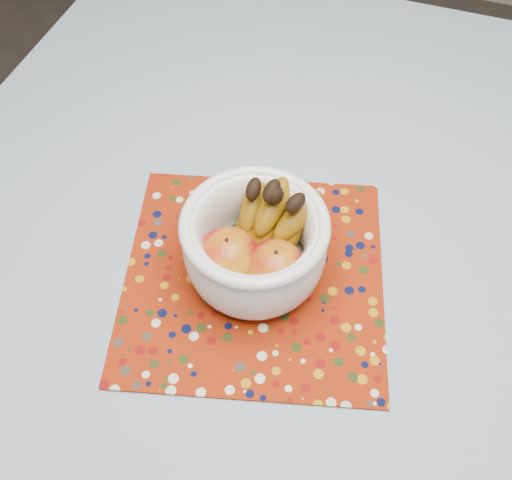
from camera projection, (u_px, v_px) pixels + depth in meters
The scene contains 4 objects.
table at pixel (326, 283), 0.94m from camera, with size 1.20×1.20×0.75m.
tablecloth at pixel (332, 254), 0.87m from camera, with size 1.32×1.32×0.01m, color slate.
placemat at pixel (254, 276), 0.84m from camera, with size 0.36×0.36×0.00m, color maroon.
fruit_bowl at pixel (260, 240), 0.79m from camera, with size 0.20×0.20×0.15m.
Camera 1 is at (0.05, -0.50, 1.48)m, focal length 42.00 mm.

